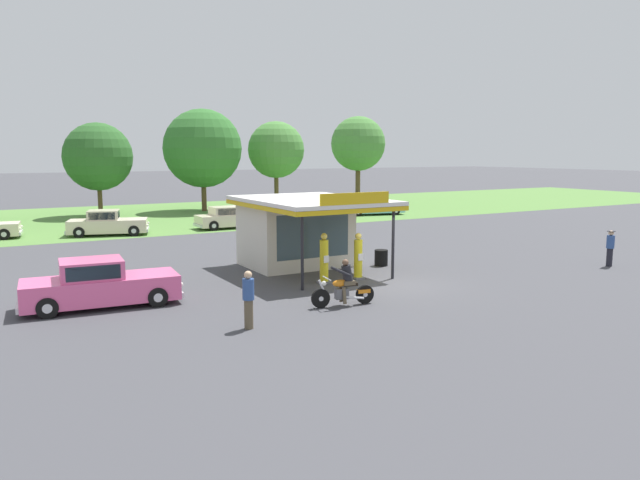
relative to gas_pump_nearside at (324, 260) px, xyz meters
The scene contains 18 objects.
ground_plane 2.86m from the gas_pump_nearside, 33.06° to the right, with size 300.00×300.00×0.00m, color #424247.
grass_verge_strip 28.63m from the gas_pump_nearside, 85.45° to the left, with size 120.00×24.00×0.01m, color #56843D.
service_station_kiosk 3.80m from the gas_pump_nearside, 77.58° to the left, with size 5.06×6.90×3.58m.
gas_pump_nearside is the anchor object (origin of this frame).
gas_pump_offside 1.59m from the gas_pump_nearside, ahead, with size 0.44×0.44×1.89m.
motorcycle_with_rider 3.52m from the gas_pump_nearside, 109.17° to the right, with size 2.24×0.72×1.58m.
featured_classic_sedan 8.27m from the gas_pump_nearside, behind, with size 5.24×2.24×1.60m.
parked_car_back_row_centre 18.59m from the gas_pump_nearside, 79.81° to the left, with size 4.93×2.05×1.47m.
parked_car_back_row_right 19.32m from the gas_pump_nearside, 103.99° to the left, with size 5.15×3.17×1.56m.
parked_car_back_row_centre_left 21.03m from the gas_pump_nearside, 61.49° to the left, with size 5.26×3.00×1.44m.
parked_car_back_row_far_left 26.73m from the gas_pump_nearside, 51.24° to the left, with size 5.34×2.92×1.48m.
bystander_strolling_foreground 6.50m from the gas_pump_nearside, 139.85° to the right, with size 0.34×0.34×1.71m.
bystander_standing_back_lot 13.37m from the gas_pump_nearside, 14.26° to the right, with size 0.36×0.36×1.63m.
tree_oak_distant_spare 38.65m from the gas_pump_nearside, 54.68° to the left, with size 5.47×5.47×8.71m.
tree_oak_right 31.16m from the gas_pump_nearside, 95.27° to the left, with size 5.40×5.40×7.46m.
tree_oak_centre 33.80m from the gas_pump_nearside, 67.71° to the left, with size 5.24×5.24×7.97m.
tree_oak_far_right 31.61m from the gas_pump_nearside, 79.49° to the left, with size 6.79×6.79×8.84m.
spare_tire_stack 4.60m from the gas_pump_nearside, 25.30° to the left, with size 0.60×0.60×0.72m.
Camera 1 is at (-13.83, -18.39, 5.07)m, focal length 33.67 mm.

